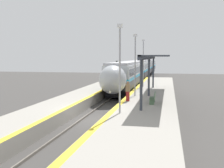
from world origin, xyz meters
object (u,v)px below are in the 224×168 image
Objects in this scene: lamppost_near at (120,63)px; platform_bench at (153,98)px; lamppost_mid at (135,61)px; person_waiting at (128,91)px; railway_signal at (117,71)px; lamppost_far at (143,60)px; train at (141,69)px.

platform_bench is at bearing 65.22° from lamppost_near.
person_waiting is at bearing -93.55° from lamppost_mid.
person_waiting is 19.59m from railway_signal.
lamppost_mid is (0.00, 8.46, 0.00)m from lamppost_near.
lamppost_near and lamppost_mid have the same top height.
platform_bench is at bearing -64.59° from lamppost_mid.
lamppost_mid is at bearing 115.41° from platform_bench.
platform_bench is 13.10m from lamppost_far.
lamppost_mid and lamppost_far have the same top height.
lamppost_mid is 8.46m from lamppost_far.
lamppost_far is (0.00, 16.93, 0.00)m from lamppost_near.
lamppost_near is 16.93m from lamppost_far.
platform_bench is at bearing -20.99° from person_waiting.
railway_signal is (-6.65, 19.90, 1.07)m from platform_bench.
lamppost_near is at bearing -114.78° from platform_bench.
lamppost_near is (4.67, -24.19, 1.77)m from railway_signal.
person_waiting is at bearing -76.83° from railway_signal.
railway_signal is (-4.46, 19.06, 0.68)m from person_waiting.
railway_signal reaches higher than train.
person_waiting is at bearing -91.00° from lamppost_far.
lamppost_near reaches higher than platform_bench.
train is at bearing 96.41° from lamppost_far.
lamppost_mid is at bearing -85.41° from train.
lamppost_far is at bearing 90.00° from lamppost_near.
lamppost_near and lamppost_far have the same top height.
lamppost_near is at bearing -90.00° from lamppost_mid.
platform_bench is 0.30× the size of lamppost_near.
train is 15.02× the size of railway_signal.
railway_signal is 16.50m from lamppost_mid.
lamppost_far reaches higher than railway_signal.
lamppost_mid is at bearing -73.47° from railway_signal.
lamppost_far is at bearing 90.00° from lamppost_mid.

